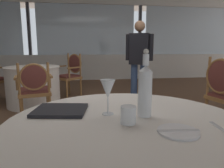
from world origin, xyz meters
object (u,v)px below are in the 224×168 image
at_px(dining_chair_1_0, 34,87).
at_px(water_tumbler, 128,115).
at_px(menu_book, 60,110).
at_px(wine_glass, 108,90).
at_px(side_plate, 178,132).
at_px(dining_chair_1_1, 71,72).
at_px(diner_person_0, 139,58).
at_px(water_bottle, 145,89).

bearing_deg(dining_chair_1_0, water_tumbler, -171.02).
bearing_deg(menu_book, wine_glass, -7.18).
distance_m(side_plate, dining_chair_1_1, 4.00).
bearing_deg(menu_book, diner_person_0, 75.30).
relative_size(menu_book, dining_chair_1_0, 0.32).
distance_m(side_plate, wine_glass, 0.43).
distance_m(water_bottle, diner_person_0, 2.97).
bearing_deg(dining_chair_1_1, wine_glass, 52.57).
xyz_separation_m(water_bottle, diner_person_0, (0.77, 2.87, 0.01)).
distance_m(water_bottle, dining_chair_1_1, 3.76).
relative_size(side_plate, menu_book, 0.63).
bearing_deg(wine_glass, diner_person_0, 71.15).
height_order(dining_chair_1_1, diner_person_0, diner_person_0).
xyz_separation_m(side_plate, water_bottle, (-0.08, 0.24, 0.14)).
bearing_deg(water_bottle, side_plate, -71.56).
height_order(side_plate, water_bottle, water_bottle).
relative_size(water_tumbler, menu_book, 0.30).
relative_size(side_plate, dining_chair_1_0, 0.20).
height_order(menu_book, dining_chair_1_1, dining_chair_1_1).
bearing_deg(side_plate, diner_person_0, 77.56).
distance_m(water_tumbler, dining_chair_1_0, 2.45).
relative_size(water_bottle, menu_book, 1.25).
height_order(water_bottle, wine_glass, water_bottle).
xyz_separation_m(water_bottle, dining_chair_1_0, (-1.04, 2.15, -0.37)).
bearing_deg(water_tumbler, dining_chair_1_0, 112.46).
bearing_deg(dining_chair_1_0, diner_person_0, -81.85).
height_order(menu_book, dining_chair_1_0, dining_chair_1_0).
distance_m(dining_chair_1_0, dining_chair_1_1, 1.62).
bearing_deg(dining_chair_1_1, water_tumbler, 53.53).
bearing_deg(water_bottle, dining_chair_1_0, 115.85).
bearing_deg(water_bottle, dining_chair_1_1, 98.90).
bearing_deg(wine_glass, dining_chair_1_1, 96.05).
bearing_deg(dining_chair_1_1, diner_person_0, 104.85).
distance_m(wine_glass, water_tumbler, 0.20).
distance_m(side_plate, dining_chair_1_0, 2.65).
xyz_separation_m(wine_glass, dining_chair_1_0, (-0.85, 2.09, -0.36)).
distance_m(water_bottle, wine_glass, 0.20).
height_order(dining_chair_1_0, diner_person_0, diner_person_0).
relative_size(water_tumbler, diner_person_0, 0.05).
height_order(side_plate, diner_person_0, diner_person_0).
height_order(wine_glass, dining_chair_1_0, wine_glass).
distance_m(wine_glass, dining_chair_1_1, 3.68).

